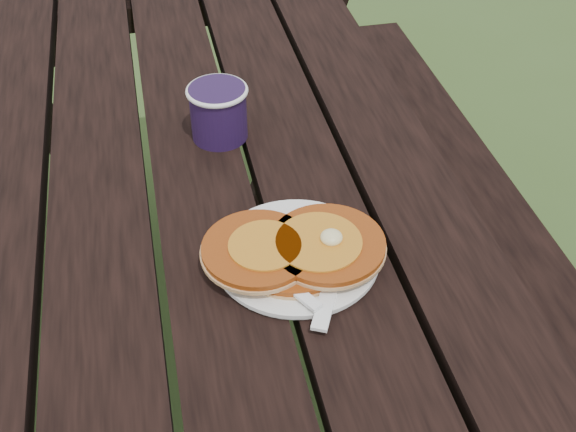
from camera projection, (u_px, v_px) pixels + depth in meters
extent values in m
plane|color=#385022|center=(221.00, 408.00, 1.65)|extent=(60.00, 60.00, 0.00)
cube|color=black|center=(194.00, 149.00, 1.17)|extent=(0.75, 1.80, 0.04)
cube|color=black|center=(480.00, 235.00, 1.46)|extent=(0.25, 1.80, 0.04)
cylinder|color=white|center=(296.00, 256.00, 0.95)|extent=(0.28, 0.28, 0.01)
cylinder|color=#9D4211|center=(292.00, 254.00, 0.93)|extent=(0.15, 0.15, 0.01)
cylinder|color=#9D4211|center=(258.00, 249.00, 0.92)|extent=(0.14, 0.14, 0.01)
cylinder|color=#9D4211|center=(328.00, 244.00, 0.93)|extent=(0.15, 0.15, 0.01)
cylinder|color=#B26B19|center=(319.00, 241.00, 0.92)|extent=(0.11, 0.11, 0.00)
ellipsoid|color=#F4E59E|center=(331.00, 237.00, 0.92)|extent=(0.03, 0.03, 0.02)
cube|color=white|center=(333.00, 276.00, 0.91)|extent=(0.10, 0.17, 0.00)
cylinder|color=#231238|center=(219.00, 113.00, 1.13)|extent=(0.09, 0.09, 0.09)
torus|color=white|center=(217.00, 91.00, 1.11)|extent=(0.10, 0.10, 0.01)
cylinder|color=black|center=(217.00, 92.00, 1.11)|extent=(0.08, 0.08, 0.01)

